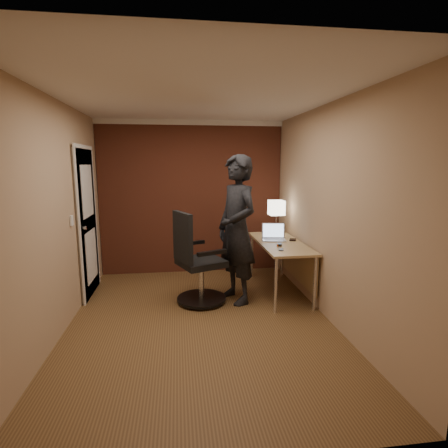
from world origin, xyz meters
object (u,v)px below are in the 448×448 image
(mouse, at_px, (279,245))
(wallet, at_px, (293,240))
(phone, at_px, (281,249))
(office_chair, at_px, (196,264))
(desk_lamp, at_px, (276,208))
(person, at_px, (237,230))
(desk, at_px, (285,251))
(laptop, at_px, (274,235))

(mouse, relative_size, wallet, 0.91)
(mouse, height_order, wallet, mouse)
(phone, xyz_separation_m, office_chair, (-1.08, 0.18, -0.21))
(desk_lamp, xyz_separation_m, wallet, (0.14, -0.40, -0.41))
(office_chair, height_order, person, person)
(desk, height_order, person, person)
(office_chair, bearing_deg, laptop, 20.48)
(desk, xyz_separation_m, desk_lamp, (-0.00, 0.47, 0.55))
(wallet, bearing_deg, desk, -152.59)
(desk, xyz_separation_m, office_chair, (-1.27, -0.26, -0.07))
(laptop, xyz_separation_m, mouse, (-0.03, -0.39, -0.05))
(mouse, xyz_separation_m, phone, (-0.05, -0.22, -0.01))
(mouse, height_order, phone, mouse)
(desk, bearing_deg, laptop, 126.46)
(desk_lamp, bearing_deg, person, -135.97)
(mouse, xyz_separation_m, person, (-0.58, -0.01, 0.22))
(laptop, relative_size, office_chair, 0.31)
(mouse, height_order, office_chair, office_chair)
(desk_lamp, xyz_separation_m, mouse, (-0.15, -0.69, -0.40))
(desk, bearing_deg, desk_lamp, 90.34)
(desk_lamp, xyz_separation_m, office_chair, (-1.27, -0.73, -0.62))
(phone, distance_m, office_chair, 1.11)
(mouse, relative_size, office_chair, 0.08)
(desk, distance_m, office_chair, 1.30)
(laptop, relative_size, mouse, 3.66)
(person, bearing_deg, office_chair, -109.81)
(desk_lamp, distance_m, phone, 1.02)
(desk_lamp, xyz_separation_m, person, (-0.73, -0.70, -0.18))
(desk, distance_m, mouse, 0.30)
(desk_lamp, height_order, person, person)
(laptop, bearing_deg, desk, -53.54)
(desk_lamp, relative_size, office_chair, 0.45)
(desk, relative_size, mouse, 15.00)
(desk, relative_size, desk_lamp, 2.80)
(desk_lamp, relative_size, wallet, 4.86)
(desk, height_order, laptop, laptop)
(laptop, relative_size, person, 0.19)
(phone, relative_size, office_chair, 0.10)
(wallet, xyz_separation_m, office_chair, (-1.41, -0.33, -0.21))
(desk_lamp, bearing_deg, desk, -89.66)
(desk, relative_size, office_chair, 1.26)
(phone, distance_m, person, 0.62)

